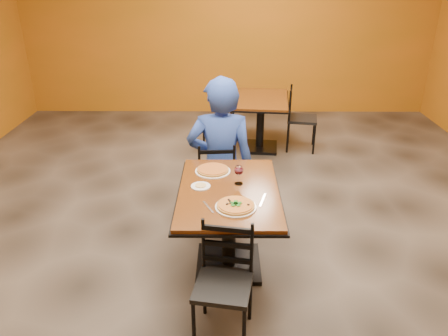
{
  "coord_description": "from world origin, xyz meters",
  "views": [
    {
      "loc": [
        -0.02,
        -3.58,
        2.37
      ],
      "look_at": [
        -0.04,
        -0.3,
        0.85
      ],
      "focal_mm": 34.54,
      "sensor_mm": 36.0,
      "label": 1
    }
  ],
  "objects_px": {
    "chair_second_right": "(302,119)",
    "pizza_main": "(236,205)",
    "table_second": "(261,112)",
    "side_plate": "(201,186)",
    "chair_main_far": "(216,177)",
    "plate_far": "(213,171)",
    "chair_main_near": "(223,287)",
    "pizza_far": "(213,169)",
    "chair_second_left": "(219,120)",
    "plate_main": "(236,207)",
    "wine_glass": "(239,174)",
    "diner": "(221,147)",
    "table_main": "(229,210)"
  },
  "relations": [
    {
      "from": "table_second",
      "to": "wine_glass",
      "type": "bearing_deg",
      "value": -98.12
    },
    {
      "from": "wine_glass",
      "to": "diner",
      "type": "bearing_deg",
      "value": 100.55
    },
    {
      "from": "chair_second_right",
      "to": "pizza_main",
      "type": "distance_m",
      "value": 3.18
    },
    {
      "from": "plate_far",
      "to": "chair_second_left",
      "type": "bearing_deg",
      "value": 89.87
    },
    {
      "from": "pizza_main",
      "to": "side_plate",
      "type": "bearing_deg",
      "value": 129.78
    },
    {
      "from": "chair_main_near",
      "to": "pizza_far",
      "type": "xyz_separation_m",
      "value": [
        -0.1,
        1.11,
        0.36
      ]
    },
    {
      "from": "table_second",
      "to": "chair_second_right",
      "type": "distance_m",
      "value": 0.6
    },
    {
      "from": "chair_second_left",
      "to": "table_main",
      "type": "bearing_deg",
      "value": 15.78
    },
    {
      "from": "chair_main_near",
      "to": "chair_second_left",
      "type": "distance_m",
      "value": 3.5
    },
    {
      "from": "chair_main_far",
      "to": "side_plate",
      "type": "relative_size",
      "value": 5.18
    },
    {
      "from": "plate_far",
      "to": "wine_glass",
      "type": "distance_m",
      "value": 0.33
    },
    {
      "from": "diner",
      "to": "table_second",
      "type": "bearing_deg",
      "value": -106.28
    },
    {
      "from": "plate_far",
      "to": "chair_second_right",
      "type": "bearing_deg",
      "value": 63.58
    },
    {
      "from": "chair_second_left",
      "to": "plate_far",
      "type": "bearing_deg",
      "value": 12.8
    },
    {
      "from": "chair_second_right",
      "to": "diner",
      "type": "height_order",
      "value": "diner"
    },
    {
      "from": "diner",
      "to": "chair_second_right",
      "type": "bearing_deg",
      "value": -122.0
    },
    {
      "from": "wine_glass",
      "to": "chair_main_near",
      "type": "bearing_deg",
      "value": -97.77
    },
    {
      "from": "side_plate",
      "to": "chair_second_right",
      "type": "bearing_deg",
      "value": 64.52
    },
    {
      "from": "wine_glass",
      "to": "plate_far",
      "type": "bearing_deg",
      "value": 133.68
    },
    {
      "from": "chair_second_left",
      "to": "plate_main",
      "type": "distance_m",
      "value": 3.03
    },
    {
      "from": "chair_main_far",
      "to": "plate_far",
      "type": "bearing_deg",
      "value": 84.52
    },
    {
      "from": "chair_main_near",
      "to": "diner",
      "type": "xyz_separation_m",
      "value": [
        -0.04,
        1.74,
        0.31
      ]
    },
    {
      "from": "chair_second_left",
      "to": "diner",
      "type": "distance_m",
      "value": 1.78
    },
    {
      "from": "table_main",
      "to": "plate_far",
      "type": "bearing_deg",
      "value": 112.56
    },
    {
      "from": "pizza_main",
      "to": "wine_glass",
      "type": "xyz_separation_m",
      "value": [
        0.03,
        0.39,
        0.07
      ]
    },
    {
      "from": "plate_main",
      "to": "pizza_main",
      "type": "xyz_separation_m",
      "value": [
        0.0,
        0.0,
        0.02
      ]
    },
    {
      "from": "plate_main",
      "to": "pizza_main",
      "type": "height_order",
      "value": "pizza_main"
    },
    {
      "from": "plate_main",
      "to": "chair_main_near",
      "type": "bearing_deg",
      "value": -100.42
    },
    {
      "from": "chair_second_left",
      "to": "side_plate",
      "type": "distance_m",
      "value": 2.69
    },
    {
      "from": "plate_main",
      "to": "plate_far",
      "type": "height_order",
      "value": "same"
    },
    {
      "from": "table_second",
      "to": "plate_far",
      "type": "xyz_separation_m",
      "value": [
        -0.59,
        -2.38,
        0.2
      ]
    },
    {
      "from": "chair_second_left",
      "to": "diner",
      "type": "xyz_separation_m",
      "value": [
        0.06,
        -1.75,
        0.3
      ]
    },
    {
      "from": "table_second",
      "to": "chair_second_left",
      "type": "distance_m",
      "value": 0.6
    },
    {
      "from": "chair_second_right",
      "to": "side_plate",
      "type": "xyz_separation_m",
      "value": [
        -1.27,
        -2.67,
        0.31
      ]
    },
    {
      "from": "table_second",
      "to": "side_plate",
      "type": "height_order",
      "value": "side_plate"
    },
    {
      "from": "table_second",
      "to": "plate_main",
      "type": "distance_m",
      "value": 3.04
    },
    {
      "from": "chair_second_right",
      "to": "wine_glass",
      "type": "height_order",
      "value": "wine_glass"
    },
    {
      "from": "chair_main_far",
      "to": "chair_main_near",
      "type": "bearing_deg",
      "value": 88.77
    },
    {
      "from": "table_main",
      "to": "pizza_far",
      "type": "relative_size",
      "value": 4.39
    },
    {
      "from": "chair_main_near",
      "to": "chair_second_right",
      "type": "bearing_deg",
      "value": 82.3
    },
    {
      "from": "plate_main",
      "to": "plate_far",
      "type": "distance_m",
      "value": 0.65
    },
    {
      "from": "chair_second_left",
      "to": "plate_main",
      "type": "relative_size",
      "value": 2.74
    },
    {
      "from": "chair_main_near",
      "to": "plate_main",
      "type": "height_order",
      "value": "chair_main_near"
    },
    {
      "from": "pizza_far",
      "to": "pizza_main",
      "type": "bearing_deg",
      "value": -73.1
    },
    {
      "from": "chair_second_left",
      "to": "plate_far",
      "type": "height_order",
      "value": "chair_second_left"
    },
    {
      "from": "table_second",
      "to": "wine_glass",
      "type": "distance_m",
      "value": 2.66
    },
    {
      "from": "table_second",
      "to": "pizza_far",
      "type": "bearing_deg",
      "value": -104.01
    },
    {
      "from": "table_second",
      "to": "chair_main_far",
      "type": "xyz_separation_m",
      "value": [
        -0.58,
        -1.8,
        -0.14
      ]
    },
    {
      "from": "table_second",
      "to": "chair_second_right",
      "type": "bearing_deg",
      "value": 0.0
    },
    {
      "from": "chair_second_right",
      "to": "side_plate",
      "type": "height_order",
      "value": "chair_second_right"
    }
  ]
}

